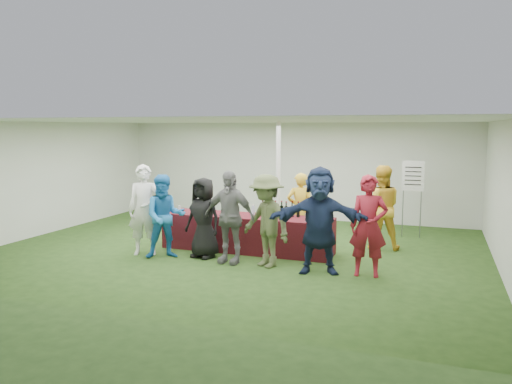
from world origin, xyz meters
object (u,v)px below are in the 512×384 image
(customer_3, at_px, (229,217))
(wine_list_sign, at_px, (413,182))
(dump_bucket, at_px, (323,218))
(staff_pourer, at_px, (300,209))
(customer_2, at_px, (203,218))
(customer_5, at_px, (319,220))
(staff_back, at_px, (381,207))
(serving_table, at_px, (247,233))
(customer_0, at_px, (145,210))
(customer_6, at_px, (369,226))
(customer_1, at_px, (165,216))
(customer_4, at_px, (266,221))

(customer_3, bearing_deg, wine_list_sign, 52.04)
(dump_bucket, height_order, customer_3, customer_3)
(staff_pourer, relative_size, customer_3, 0.90)
(customer_2, xyz_separation_m, customer_5, (2.39, -0.25, 0.15))
(wine_list_sign, bearing_deg, staff_back, -111.83)
(serving_table, bearing_deg, wine_list_sign, 38.81)
(customer_2, bearing_deg, customer_0, -158.05)
(staff_pourer, bearing_deg, customer_6, 115.27)
(wine_list_sign, height_order, customer_2, wine_list_sign)
(customer_1, height_order, customer_5, customer_5)
(dump_bucket, relative_size, customer_6, 0.13)
(serving_table, relative_size, dump_bucket, 16.09)
(staff_pourer, xyz_separation_m, customer_3, (-0.89, -1.83, 0.08))
(serving_table, bearing_deg, customer_4, -52.16)
(dump_bucket, distance_m, customer_1, 3.08)
(customer_4, bearing_deg, wine_list_sign, 83.78)
(customer_0, height_order, customer_5, customer_5)
(serving_table, bearing_deg, customer_3, -89.17)
(serving_table, height_order, customer_2, customer_2)
(serving_table, relative_size, customer_2, 2.26)
(serving_table, distance_m, dump_bucket, 1.72)
(staff_pourer, bearing_deg, customer_1, 22.71)
(staff_pourer, height_order, customer_4, customer_4)
(customer_1, xyz_separation_m, customer_6, (3.92, 0.14, 0.06))
(dump_bucket, distance_m, customer_3, 1.80)
(customer_0, bearing_deg, staff_pourer, 14.04)
(staff_back, xyz_separation_m, customer_3, (-2.57, -2.10, -0.01))
(wine_list_sign, distance_m, customer_2, 5.04)
(staff_back, xyz_separation_m, customer_4, (-1.82, -2.11, -0.03))
(customer_4, bearing_deg, staff_pourer, 113.49)
(dump_bucket, bearing_deg, serving_table, 172.39)
(dump_bucket, bearing_deg, staff_back, 55.09)
(customer_0, distance_m, customer_2, 1.23)
(wine_list_sign, relative_size, customer_6, 1.02)
(customer_1, height_order, customer_6, customer_6)
(staff_back, bearing_deg, customer_5, 55.94)
(staff_pourer, xyz_separation_m, customer_2, (-1.53, -1.64, -0.00))
(customer_3, bearing_deg, dump_bucket, 28.56)
(customer_5, bearing_deg, customer_6, -7.24)
(serving_table, distance_m, staff_pourer, 1.32)
(dump_bucket, relative_size, customer_1, 0.14)
(customer_2, distance_m, customer_6, 3.23)
(serving_table, xyz_separation_m, customer_1, (-1.31, -1.07, 0.45))
(staff_back, xyz_separation_m, customer_1, (-3.90, -2.19, -0.06))
(customer_4, bearing_deg, customer_5, 25.35)
(staff_back, distance_m, customer_0, 4.89)
(customer_3, distance_m, customer_5, 1.76)
(customer_4, bearing_deg, customer_3, -153.14)
(customer_4, distance_m, customer_5, 1.01)
(customer_0, height_order, customer_1, customer_0)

